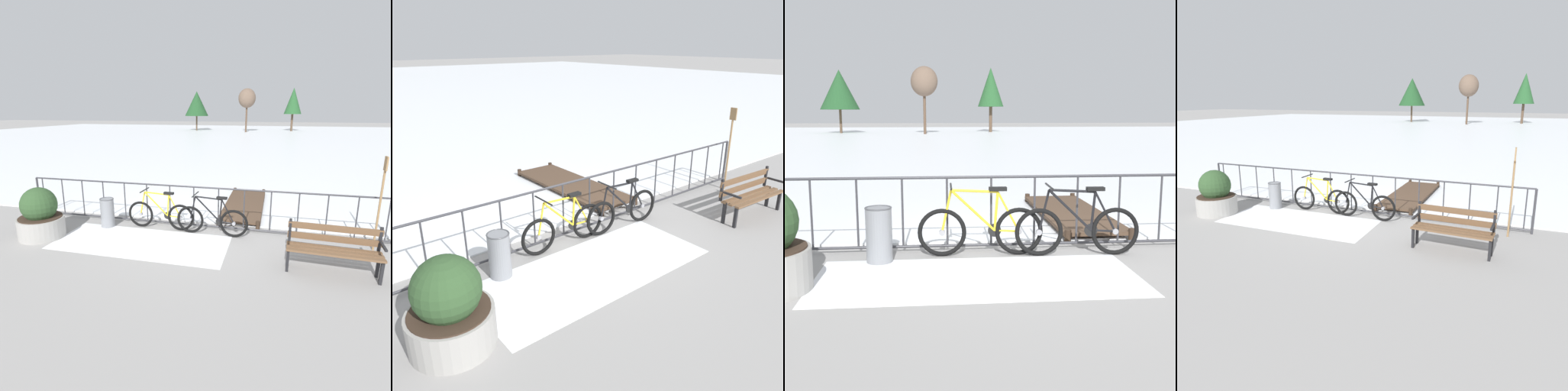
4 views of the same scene
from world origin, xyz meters
TOP-DOWN VIEW (x-y plane):
  - ground_plane at (0.00, 0.00)m, footprint 160.00×160.00m
  - frozen_pond at (0.00, 28.40)m, footprint 80.00×56.00m
  - snow_patch at (-0.91, -1.20)m, footprint 3.85×1.64m
  - railing_fence at (0.00, 0.00)m, footprint 9.06×0.06m
  - bicycle_near_railing at (-0.78, -0.25)m, footprint 1.71×0.52m
  - bicycle_second at (0.53, -0.36)m, footprint 1.71×0.52m
  - park_bench at (2.99, -1.58)m, footprint 1.63×0.58m
  - planter_with_shrub at (-3.28, -1.42)m, footprint 1.03×1.03m
  - trash_bin at (-2.13, -0.44)m, footprint 0.35×0.35m
  - oar_upright at (4.00, -0.37)m, footprint 0.04×0.16m
  - wooden_dock at (1.07, 1.98)m, footprint 1.10×3.46m
  - tree_far_west at (-2.22, 37.14)m, footprint 2.28×2.28m
  - tree_west_mid at (3.88, 41.03)m, footprint 2.41×2.41m
  - tree_centre at (-9.72, 39.55)m, footprint 3.44×3.44m

SIDE VIEW (x-z plane):
  - ground_plane at x=0.00m, z-range 0.00..0.00m
  - snow_patch at x=-0.91m, z-range 0.00..0.01m
  - frozen_pond at x=0.00m, z-range 0.00..0.03m
  - wooden_dock at x=1.07m, z-range 0.02..0.22m
  - bicycle_near_railing at x=-0.78m, z-range -0.12..0.86m
  - bicycle_second at x=0.53m, z-range -0.12..0.86m
  - trash_bin at x=-2.13m, z-range 0.01..0.74m
  - planter_with_shrub at x=-3.28m, z-range -0.08..1.09m
  - park_bench at x=2.99m, z-range 0.07..0.96m
  - railing_fence at x=0.00m, z-range 0.02..1.09m
  - oar_upright at x=4.00m, z-range 0.15..2.13m
  - tree_centre at x=-9.72m, z-range 1.05..6.62m
  - tree_west_mid at x=3.88m, z-range 1.16..7.13m
  - tree_far_west at x=-2.22m, z-range 1.57..7.29m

